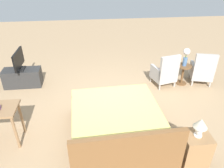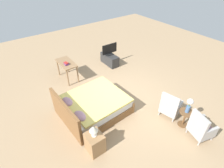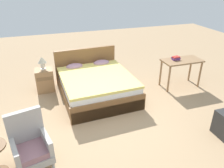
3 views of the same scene
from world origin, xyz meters
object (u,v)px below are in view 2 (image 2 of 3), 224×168
bed (93,106)px  tv_flatscreen (110,49)px  armchair_by_window_right (170,107)px  side_table (185,117)px  table_lamp (94,130)px  tv_stand (110,59)px  flower_vase (189,104)px  armchair_by_window_left (201,128)px  nightstand (95,143)px  vanity_desk (67,65)px  book_stack (66,64)px

bed → tv_flatscreen: bearing=-45.3°
armchair_by_window_right → side_table: 0.51m
table_lamp → tv_stand: 4.54m
armchair_by_window_right → flower_vase: (-0.51, -0.04, 0.46)m
side_table → tv_stand: side_table is taller
table_lamp → tv_flatscreen: size_ratio=0.45×
armchair_by_window_left → tv_flatscreen: (4.78, -0.39, 0.37)m
bed → table_lamp: size_ratio=6.23×
armchair_by_window_left → flower_vase: bearing=-4.0°
armchair_by_window_right → nightstand: armchair_by_window_right is taller
vanity_desk → armchair_by_window_right: bearing=-156.3°
bed → flower_vase: 2.84m
armchair_by_window_right → nightstand: (0.32, 2.53, -0.08)m
bed → armchair_by_window_right: bed is taller
tv_stand → tv_flatscreen: size_ratio=1.30×
bed → flower_vase: bearing=-136.6°
nightstand → tv_stand: size_ratio=0.62×
bed → side_table: (-2.02, -1.91, 0.04)m
bed → tv_stand: 3.19m
armchair_by_window_left → table_lamp: table_lamp is taller
tv_stand → vanity_desk: (0.04, 2.06, 0.40)m
nightstand → book_stack: (3.31, -0.80, 0.50)m
armchair_by_window_right → book_stack: (3.64, 1.73, 0.42)m
flower_vase → tv_stand: bearing=-4.8°
flower_vase → nightstand: flower_vase is taller
side_table → tv_stand: size_ratio=0.57×
table_lamp → flower_vase: bearing=-108.0°
vanity_desk → flower_vase: bearing=-158.4°
nightstand → armchair_by_window_left: bearing=-118.0°
side_table → nightstand: (0.84, 2.57, -0.04)m
armchair_by_window_right → flower_vase: bearing=-176.0°
armchair_by_window_left → tv_stand: (4.78, -0.39, -0.13)m
nightstand → vanity_desk: bearing=-14.0°
table_lamp → book_stack: size_ratio=1.58×
tv_stand → book_stack: (-0.12, 2.12, 0.56)m
tv_flatscreen → book_stack: tv_flatscreen is taller
side_table → tv_flatscreen: (4.27, -0.36, 0.40)m
flower_vase → nightstand: (0.84, 2.57, -0.54)m
tv_flatscreen → armchair_by_window_left: bearing=175.3°
nightstand → armchair_by_window_right: bearing=-97.3°
armchair_by_window_right → table_lamp: table_lamp is taller
armchair_by_window_left → side_table: bearing=-4.0°
flower_vase → tv_flatscreen: size_ratio=0.64×
bed → book_stack: size_ratio=9.82×
bed → vanity_desk: (2.28, -0.21, 0.34)m
armchair_by_window_left → flower_vase: (0.51, -0.04, 0.46)m
armchair_by_window_right → tv_stand: 3.78m
armchair_by_window_left → armchair_by_window_right: same height
bed → armchair_by_window_left: bearing=-143.4°
nightstand → vanity_desk: vanity_desk is taller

